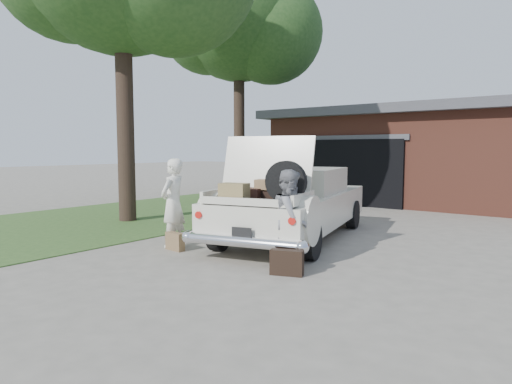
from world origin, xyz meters
The scene contains 9 objects.
ground centered at (0.00, 0.00, 0.00)m, with size 90.00×90.00×0.00m, color gray.
grass_strip centered at (-5.50, 3.00, 0.01)m, with size 6.00×16.00×0.02m, color #2D4C1E.
house centered at (0.98, 11.47, 1.67)m, with size 12.80×7.80×3.30m.
tree_back centered at (-6.76, 8.37, 6.93)m, with size 6.14×5.34×9.92m.
sedan centered at (-0.11, 2.04, 0.76)m, with size 3.18×5.50×2.12m.
woman_left centered at (-1.53, -0.03, 0.85)m, with size 0.62×0.41×1.70m, color white.
woman_right centered at (1.12, 0.05, 0.78)m, with size 0.76×0.59×1.56m, color gray.
suitcase_left centered at (-1.25, -0.26, 0.17)m, with size 0.43×0.14×0.33m, color olive.
suitcase_right centered at (1.35, -0.40, 0.19)m, with size 0.50×0.16×0.38m, color black.
Camera 1 is at (5.05, -5.97, 1.88)m, focal length 32.00 mm.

